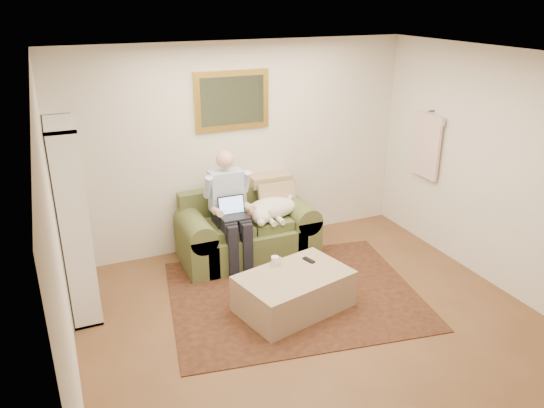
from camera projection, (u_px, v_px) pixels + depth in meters
room_shell at (320, 205)px, 4.85m from camera, size 4.51×5.00×2.61m
rug at (294, 294)px, 5.86m from camera, size 2.97×2.52×0.01m
sofa at (247, 235)px, 6.63m from camera, size 1.67×0.85×1.00m
seated_man at (231, 212)px, 6.26m from camera, size 0.55×0.79×1.40m
laptop at (233, 211)px, 6.19m from camera, size 0.32×0.26×0.23m
sleeping_dog at (272, 208)px, 6.54m from camera, size 0.69×0.43×0.26m
ottoman at (294, 291)px, 5.53m from camera, size 1.27×0.97×0.41m
coffee_mug at (275, 261)px, 5.62m from camera, size 0.08×0.08×0.10m
tv_remote at (309, 260)px, 5.73m from camera, size 0.09×0.16×0.02m
bookshelf at (73, 221)px, 5.25m from camera, size 0.28×0.80×2.00m
wall_mirror at (232, 100)px, 6.40m from camera, size 0.94×0.04×0.72m
hanging_shirt at (427, 143)px, 6.70m from camera, size 0.06×0.52×0.90m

